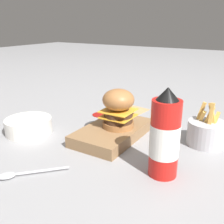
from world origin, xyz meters
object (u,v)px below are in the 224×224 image
at_px(fries_basket, 206,132).
at_px(burger, 118,108).
at_px(ketchup_bottle, 165,137).
at_px(spoon, 17,174).
at_px(side_bowl, 29,125).
at_px(serving_board, 112,132).

bearing_deg(fries_basket, burger, -69.85).
xyz_separation_m(ketchup_bottle, spoon, (0.19, -0.29, -0.09)).
height_order(side_bowl, spoon, side_bowl).
xyz_separation_m(ketchup_bottle, side_bowl, (-0.01, -0.47, -0.07)).
relative_size(serving_board, ketchup_bottle, 1.25).
bearing_deg(side_bowl, serving_board, 114.21).
distance_m(burger, side_bowl, 0.31).
bearing_deg(spoon, ketchup_bottle, 167.14).
relative_size(serving_board, spoon, 2.02).
bearing_deg(burger, spoon, -16.04).
bearing_deg(spoon, serving_board, -149.96).
xyz_separation_m(burger, side_bowl, (0.13, -0.27, -0.07)).
distance_m(ketchup_bottle, fries_basket, 0.24).
xyz_separation_m(fries_basket, side_bowl, (0.22, -0.52, -0.01)).
bearing_deg(fries_basket, ketchup_bottle, -12.84).
xyz_separation_m(fries_basket, spoon, (0.42, -0.35, -0.03)).
distance_m(burger, ketchup_bottle, 0.24).
height_order(ketchup_bottle, spoon, ketchup_bottle).
bearing_deg(ketchup_bottle, burger, -123.08).
xyz_separation_m(burger, ketchup_bottle, (0.13, 0.20, 0.00)).
xyz_separation_m(serving_board, burger, (-0.01, 0.02, 0.08)).
distance_m(ketchup_bottle, side_bowl, 0.48).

